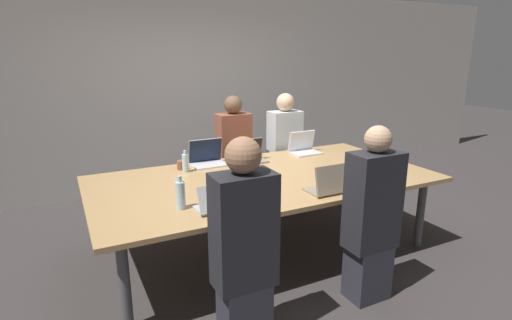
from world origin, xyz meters
The scene contains 17 objects.
ground_plane centered at (0.00, 0.00, 0.00)m, with size 24.00×24.00×0.00m, color #383333.
curtain_wall centered at (0.00, 2.35, 1.40)m, with size 12.00×0.06×2.80m.
conference_table centered at (0.00, 0.00, 0.71)m, with size 3.24×1.66×0.76m.
laptop_near_left centered at (-0.70, -0.59, 0.83)m, with size 0.34×0.22×0.21m.
person_near_left centered at (-0.74, -1.13, 0.71)m, with size 0.40×0.24×1.44m.
bottle_near_left centered at (-0.95, -0.43, 0.88)m, with size 0.07×0.07×0.27m.
laptop_near_midright centered at (0.29, -0.65, 0.84)m, with size 0.36×0.25×0.26m.
person_near_midright centered at (0.36, -1.09, 0.69)m, with size 0.40×0.24×1.42m.
cup_near_midright centered at (0.57, -0.64, 0.81)m, with size 0.09×0.09×0.10m.
laptop_far_midleft centered at (-0.34, 0.66, 0.84)m, with size 0.36×0.27×0.27m.
cup_far_midleft centered at (-0.64, 0.61, 0.81)m, with size 0.09×0.09×0.09m.
bottle_far_midleft centered at (-0.63, 0.50, 0.86)m, with size 0.07×0.07×0.22m.
laptop_far_center centered at (0.11, 0.58, 0.84)m, with size 0.35×0.25×0.25m.
person_far_center centered at (0.16, 1.12, 0.70)m, with size 0.40×0.24×1.43m.
laptop_far_right centered at (0.85, 0.62, 0.84)m, with size 0.34×0.26×0.26m.
person_far_right centered at (0.83, 1.02, 0.70)m, with size 0.40×0.24×1.44m.
stapler centered at (-0.08, -0.18, 0.79)m, with size 0.08×0.16×0.05m.
Camera 1 is at (-1.72, -3.25, 1.94)m, focal length 28.00 mm.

